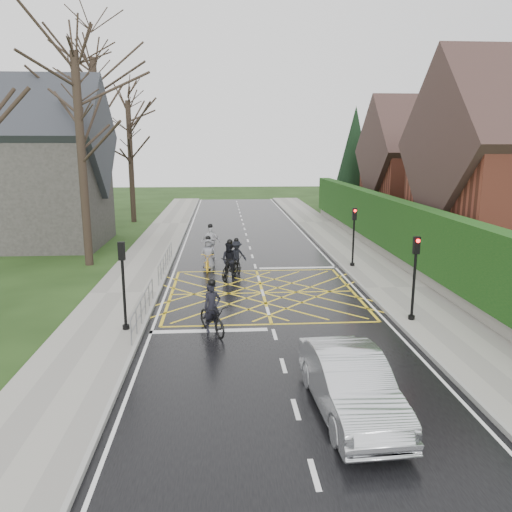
{
  "coord_description": "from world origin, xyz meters",
  "views": [
    {
      "loc": [
        -1.73,
        -21.03,
        6.3
      ],
      "look_at": [
        -0.18,
        1.7,
        1.3
      ],
      "focal_mm": 35.0,
      "sensor_mm": 36.0,
      "label": 1
    }
  ],
  "objects": [
    {
      "name": "road",
      "position": [
        0.0,
        0.0,
        0.01
      ],
      "size": [
        9.0,
        80.0,
        0.01
      ],
      "primitive_type": "cube",
      "color": "black",
      "rests_on": "ground"
    },
    {
      "name": "car",
      "position": [
        1.27,
        -10.23,
        0.75
      ],
      "size": [
        1.85,
        4.66,
        1.51
      ],
      "primitive_type": "imported",
      "rotation": [
        0.0,
        0.0,
        0.06
      ],
      "color": "silver",
      "rests_on": "ground"
    },
    {
      "name": "sidewalk_left",
      "position": [
        -6.0,
        0.0,
        0.07
      ],
      "size": [
        3.0,
        80.0,
        0.15
      ],
      "primitive_type": "cube",
      "color": "gray",
      "rests_on": "ground"
    },
    {
      "name": "tree_mid",
      "position": [
        -10.0,
        14.0,
        8.63
      ],
      "size": [
        10.08,
        10.08,
        12.48
      ],
      "color": "black",
      "rests_on": "ground"
    },
    {
      "name": "cyclist_mid",
      "position": [
        -1.03,
        4.1,
        0.63
      ],
      "size": [
        1.12,
        1.87,
        1.74
      ],
      "rotation": [
        0.0,
        0.0,
        0.19
      ],
      "color": "black",
      "rests_on": "ground"
    },
    {
      "name": "cyclist_lead",
      "position": [
        -2.47,
        4.29,
        0.63
      ],
      "size": [
        0.85,
        1.92,
        1.82
      ],
      "rotation": [
        0.0,
        0.0,
        -0.07
      ],
      "color": "gold",
      "rests_on": "ground"
    },
    {
      "name": "railing_north",
      "position": [
        -4.65,
        4.0,
        0.79
      ],
      "size": [
        0.05,
        6.04,
        1.03
      ],
      "color": "slate",
      "rests_on": "ground"
    },
    {
      "name": "cyclist_back",
      "position": [
        -1.39,
        2.49,
        0.74
      ],
      "size": [
        1.27,
        2.03,
        1.97
      ],
      "rotation": [
        0.0,
        0.0,
        -0.4
      ],
      "color": "black",
      "rests_on": "ground"
    },
    {
      "name": "ground",
      "position": [
        0.0,
        0.0,
        0.0
      ],
      "size": [
        120.0,
        120.0,
        0.0
      ],
      "primitive_type": "plane",
      "color": "black",
      "rests_on": "ground"
    },
    {
      "name": "stone_wall",
      "position": [
        7.75,
        6.0,
        0.35
      ],
      "size": [
        0.5,
        38.0,
        0.7
      ],
      "primitive_type": "cube",
      "color": "slate",
      "rests_on": "ground"
    },
    {
      "name": "traffic_light_se",
      "position": [
        5.1,
        -4.2,
        1.66
      ],
      "size": [
        0.24,
        0.31,
        3.21
      ],
      "rotation": [
        0.0,
        0.0,
        3.14
      ],
      "color": "black",
      "rests_on": "ground"
    },
    {
      "name": "conifer",
      "position": [
        10.75,
        26.0,
        4.99
      ],
      "size": [
        4.6,
        4.6,
        10.0
      ],
      "color": "black",
      "rests_on": "ground"
    },
    {
      "name": "hedge",
      "position": [
        7.75,
        6.0,
        2.1
      ],
      "size": [
        0.9,
        38.0,
        2.8
      ],
      "primitive_type": "cube",
      "color": "#0F3810",
      "rests_on": "stone_wall"
    },
    {
      "name": "tree_far",
      "position": [
        -9.3,
        22.0,
        7.19
      ],
      "size": [
        8.4,
        8.4,
        10.4
      ],
      "color": "black",
      "rests_on": "ground"
    },
    {
      "name": "traffic_light_sw",
      "position": [
        -5.1,
        -4.5,
        1.66
      ],
      "size": [
        0.24,
        0.31,
        3.21
      ],
      "color": "black",
      "rests_on": "ground"
    },
    {
      "name": "sidewalk_right",
      "position": [
        6.0,
        0.0,
        0.07
      ],
      "size": [
        3.0,
        80.0,
        0.15
      ],
      "primitive_type": "cube",
      "color": "gray",
      "rests_on": "ground"
    },
    {
      "name": "railing_south",
      "position": [
        -4.65,
        -3.5,
        0.78
      ],
      "size": [
        0.05,
        5.04,
        1.03
      ],
      "color": "slate",
      "rests_on": "ground"
    },
    {
      "name": "church",
      "position": [
        -13.54,
        12.0,
        4.93
      ],
      "size": [
        8.8,
        7.8,
        11.0
      ],
      "color": "#2D2B28",
      "rests_on": "ground"
    },
    {
      "name": "cyclist_rear",
      "position": [
        -2.12,
        -4.6,
        0.62
      ],
      "size": [
        1.44,
        2.06,
        1.9
      ],
      "rotation": [
        0.0,
        0.0,
        0.43
      ],
      "color": "black",
      "rests_on": "ground"
    },
    {
      "name": "traffic_light_ne",
      "position": [
        5.1,
        4.2,
        1.66
      ],
      "size": [
        0.24,
        0.31,
        3.21
      ],
      "rotation": [
        0.0,
        0.0,
        3.14
      ],
      "color": "black",
      "rests_on": "ground"
    },
    {
      "name": "cyclist_front",
      "position": [
        -2.43,
        7.39,
        0.73
      ],
      "size": [
        1.08,
        1.99,
        1.98
      ],
      "rotation": [
        0.0,
        0.0,
        0.03
      ],
      "color": "black",
      "rests_on": "ground"
    },
    {
      "name": "tree_near",
      "position": [
        -9.0,
        6.0,
        7.91
      ],
      "size": [
        9.24,
        9.24,
        11.44
      ],
      "color": "black",
      "rests_on": "ground"
    },
    {
      "name": "house_far",
      "position": [
        14.75,
        18.0,
        4.36
      ],
      "size": [
        9.8,
        8.8,
        10.3
      ],
      "color": "brown",
      "rests_on": "ground"
    }
  ]
}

